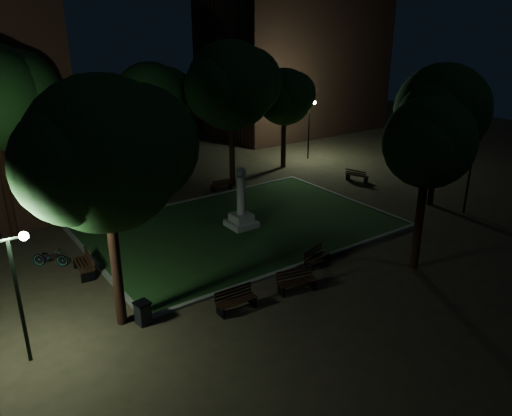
# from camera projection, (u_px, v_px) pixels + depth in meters

# --- Properties ---
(ground) EXTENTS (80.00, 80.00, 0.00)m
(ground) POSITION_uv_depth(u_px,v_px,m) (264.00, 241.00, 24.56)
(ground) COLOR #3E3323
(lawn) EXTENTS (15.00, 10.00, 0.08)m
(lawn) POSITION_uv_depth(u_px,v_px,m) (241.00, 227.00, 26.07)
(lawn) COLOR #24451C
(lawn) RESTS_ON ground
(lawn_kerb) EXTENTS (15.40, 10.40, 0.12)m
(lawn_kerb) POSITION_uv_depth(u_px,v_px,m) (241.00, 226.00, 26.07)
(lawn_kerb) COLOR slate
(lawn_kerb) RESTS_ON ground
(monument) EXTENTS (1.40, 1.40, 3.20)m
(monument) POSITION_uv_depth(u_px,v_px,m) (241.00, 211.00, 25.75)
(monument) COLOR #A59E98
(monument) RESTS_ON lawn
(building_far) EXTENTS (16.00, 10.00, 12.00)m
(building_far) POSITION_uv_depth(u_px,v_px,m) (293.00, 66.00, 47.38)
(building_far) COLOR #552E22
(building_far) RESTS_ON ground
(tree_west) EXTENTS (6.20, 5.06, 8.77)m
(tree_west) POSITION_uv_depth(u_px,v_px,m) (107.00, 154.00, 15.79)
(tree_west) COLOR black
(tree_west) RESTS_ON ground
(tree_north_er) EXTENTS (6.71, 5.47, 9.13)m
(tree_north_er) POSITION_uv_depth(u_px,v_px,m) (233.00, 86.00, 30.53)
(tree_north_er) COLOR black
(tree_north_er) RESTS_ON ground
(tree_ne) EXTENTS (4.87, 3.97, 7.08)m
(tree_ne) POSITION_uv_depth(u_px,v_px,m) (286.00, 97.00, 34.90)
(tree_ne) COLOR black
(tree_ne) RESTS_ON ground
(tree_east) EXTENTS (6.39, 5.22, 8.08)m
(tree_east) POSITION_uv_depth(u_px,v_px,m) (443.00, 111.00, 27.45)
(tree_east) COLOR black
(tree_east) RESTS_ON ground
(tree_se) EXTENTS (4.57, 3.73, 7.47)m
(tree_se) POSITION_uv_depth(u_px,v_px,m) (430.00, 143.00, 20.00)
(tree_se) COLOR black
(tree_se) RESTS_ON ground
(tree_far_north) EXTENTS (5.43, 4.43, 7.91)m
(tree_far_north) POSITION_uv_depth(u_px,v_px,m) (152.00, 99.00, 29.94)
(tree_far_north) COLOR black
(tree_far_north) RESTS_ON ground
(lamppost_sw) EXTENTS (1.18, 0.28, 4.37)m
(lamppost_sw) POSITION_uv_depth(u_px,v_px,m) (14.00, 275.00, 14.91)
(lamppost_sw) COLOR black
(lamppost_sw) RESTS_ON ground
(lamppost_se) EXTENTS (1.18, 0.28, 4.58)m
(lamppost_se) POSITION_uv_depth(u_px,v_px,m) (472.00, 158.00, 26.92)
(lamppost_se) COLOR black
(lamppost_se) RESTS_ON ground
(lamppost_ne) EXTENTS (1.18, 0.28, 4.43)m
(lamppost_ne) POSITION_uv_depth(u_px,v_px,m) (309.00, 119.00, 37.78)
(lamppost_ne) COLOR black
(lamppost_ne) RESTS_ON ground
(bench_near_left) EXTENTS (1.70, 0.87, 0.89)m
(bench_near_left) POSITION_uv_depth(u_px,v_px,m) (296.00, 281.00, 19.92)
(bench_near_left) COLOR black
(bench_near_left) RESTS_ON ground
(bench_near_right) EXTENTS (1.49, 0.81, 0.78)m
(bench_near_right) POSITION_uv_depth(u_px,v_px,m) (316.00, 257.00, 22.07)
(bench_near_right) COLOR black
(bench_near_right) RESTS_ON ground
(bench_west_near) EXTENTS (1.60, 0.60, 0.87)m
(bench_west_near) POSITION_uv_depth(u_px,v_px,m) (236.00, 300.00, 18.59)
(bench_west_near) COLOR black
(bench_west_near) RESTS_ON ground
(bench_left_side) EXTENTS (0.72, 1.72, 0.92)m
(bench_left_side) POSITION_uv_depth(u_px,v_px,m) (85.00, 265.00, 21.22)
(bench_left_side) COLOR black
(bench_left_side) RESTS_ON ground
(bench_right_side) EXTENTS (0.94, 1.59, 0.83)m
(bench_right_side) POSITION_uv_depth(u_px,v_px,m) (357.00, 176.00, 33.31)
(bench_right_side) COLOR black
(bench_right_side) RESTS_ON ground
(bench_far_side) EXTENTS (1.45, 0.66, 0.77)m
(bench_far_side) POSITION_uv_depth(u_px,v_px,m) (222.00, 185.00, 31.53)
(bench_far_side) COLOR black
(bench_far_side) RESTS_ON ground
(trash_bin) EXTENTS (0.59, 0.59, 0.88)m
(trash_bin) POSITION_uv_depth(u_px,v_px,m) (143.00, 313.00, 17.75)
(trash_bin) COLOR black
(trash_bin) RESTS_ON ground
(bicycle) EXTENTS (1.58, 1.43, 0.83)m
(bicycle) POSITION_uv_depth(u_px,v_px,m) (50.00, 257.00, 21.94)
(bicycle) COLOR black
(bicycle) RESTS_ON ground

